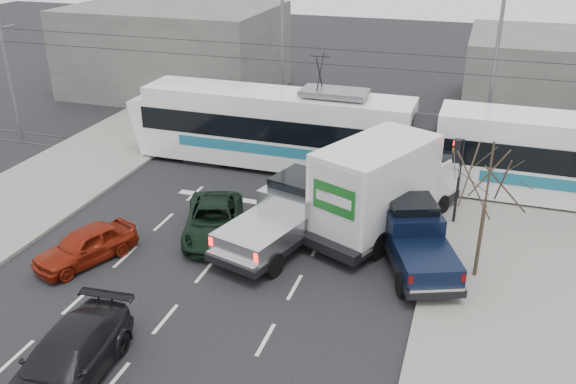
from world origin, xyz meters
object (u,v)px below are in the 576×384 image
(bare_tree, at_px, (489,180))
(red_car, at_px, (86,245))
(green_car, at_px, (214,220))
(navy_pickup, at_px, (415,237))
(traffic_signal, at_px, (457,163))
(box_truck, at_px, (385,186))
(dark_car, at_px, (66,361))
(tram, at_px, (423,144))
(street_lamp_near, at_px, (491,65))
(street_lamp_far, at_px, (279,43))
(silver_pickup, at_px, (289,212))

(bare_tree, distance_m, red_car, 14.48)
(green_car, bearing_deg, navy_pickup, -17.85)
(bare_tree, relative_size, traffic_signal, 1.39)
(bare_tree, xyz_separation_m, box_truck, (-3.76, 2.70, -1.88))
(dark_car, bearing_deg, tram, 61.11)
(traffic_signal, distance_m, dark_car, 16.03)
(street_lamp_near, bearing_deg, navy_pickup, -99.88)
(box_truck, bearing_deg, bare_tree, -11.34)
(tram, xyz_separation_m, green_car, (-7.28, -7.68, -1.38))
(traffic_signal, relative_size, street_lamp_far, 0.40)
(silver_pickup, xyz_separation_m, box_truck, (3.36, 2.00, 0.71))
(box_truck, bearing_deg, dark_car, -95.56)
(box_truck, bearing_deg, navy_pickup, -32.49)
(bare_tree, distance_m, street_lamp_near, 11.58)
(silver_pickup, relative_size, navy_pickup, 1.24)
(tram, xyz_separation_m, dark_car, (-7.61, -16.68, -1.32))
(dark_car, bearing_deg, street_lamp_far, 89.08)
(bare_tree, relative_size, tram, 0.18)
(green_car, relative_size, dark_car, 0.95)
(bare_tree, relative_size, silver_pickup, 0.71)
(traffic_signal, distance_m, red_car, 14.69)
(navy_pickup, bearing_deg, box_truck, 101.43)
(street_lamp_far, distance_m, navy_pickup, 16.74)
(silver_pickup, height_order, green_car, silver_pickup)
(bare_tree, bearing_deg, silver_pickup, 174.35)
(street_lamp_near, distance_m, tram, 5.44)
(red_car, bearing_deg, traffic_signal, 52.59)
(bare_tree, height_order, silver_pickup, bare_tree)
(street_lamp_near, xyz_separation_m, navy_pickup, (-1.94, -11.15, -4.00))
(street_lamp_far, height_order, navy_pickup, street_lamp_far)
(traffic_signal, distance_m, street_lamp_far, 14.47)
(street_lamp_far, relative_size, dark_car, 1.79)
(dark_car, bearing_deg, box_truck, 55.72)
(street_lamp_near, xyz_separation_m, tram, (-2.54, -3.71, -3.07))
(tram, distance_m, red_car, 15.56)
(street_lamp_far, bearing_deg, traffic_signal, -41.72)
(street_lamp_near, bearing_deg, silver_pickup, -122.34)
(street_lamp_far, bearing_deg, red_car, -96.81)
(traffic_signal, height_order, navy_pickup, traffic_signal)
(tram, bearing_deg, traffic_signal, -65.07)
(box_truck, relative_size, dark_car, 1.62)
(traffic_signal, distance_m, green_car, 10.00)
(navy_pickup, bearing_deg, street_lamp_far, 104.29)
(bare_tree, bearing_deg, street_lamp_far, 131.12)
(bare_tree, relative_size, dark_car, 1.00)
(traffic_signal, height_order, silver_pickup, traffic_signal)
(navy_pickup, bearing_deg, dark_car, -153.32)
(street_lamp_far, xyz_separation_m, tram, (8.96, -5.71, -3.07))
(street_lamp_near, bearing_deg, street_lamp_far, 170.13)
(box_truck, bearing_deg, silver_pickup, -124.88)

